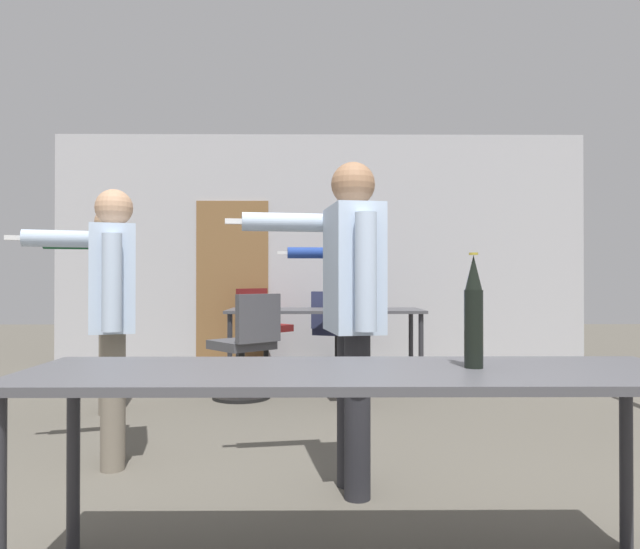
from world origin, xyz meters
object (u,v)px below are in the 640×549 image
object	(u,v)px
person_right_polo	(111,299)
office_chair_far_right	(335,334)
office_chair_far_left	(246,349)
beer_bottle	(474,313)
office_chair_mid_tucked	(262,331)
drink_cup	(269,305)
person_near_casual	(107,288)
person_far_watching	(348,294)
person_center_tall	(350,293)

from	to	relation	value
person_right_polo	office_chair_far_right	bearing A→B (deg)	-40.81
office_chair_far_left	beer_bottle	bearing A→B (deg)	-110.34
office_chair_far_right	office_chair_far_left	size ratio (longest dim) A/B	0.99
office_chair_mid_tucked	person_right_polo	bearing A→B (deg)	35.85
beer_bottle	drink_cup	distance (m)	3.98
office_chair_mid_tucked	office_chair_far_left	distance (m)	1.66
person_right_polo	office_chair_far_left	world-z (taller)	person_right_polo
person_near_casual	drink_cup	distance (m)	1.74
person_far_watching	person_near_casual	world-z (taller)	person_near_casual
person_right_polo	drink_cup	world-z (taller)	person_right_polo
person_center_tall	person_far_watching	size ratio (longest dim) A/B	1.05
drink_cup	office_chair_far_left	bearing A→B (deg)	-100.56
office_chair_mid_tucked	office_chair_far_left	xyz separation A→B (m)	(0.02, -1.66, -0.01)
person_near_casual	office_chair_mid_tucked	xyz separation A→B (m)	(1.05, 2.14, -0.54)
person_right_polo	person_center_tall	bearing A→B (deg)	-124.85
drink_cup	person_right_polo	bearing A→B (deg)	-105.43
drink_cup	person_near_casual	bearing A→B (deg)	-134.21
person_far_watching	office_chair_mid_tucked	bearing A→B (deg)	21.04
office_chair_mid_tucked	drink_cup	distance (m)	0.97
beer_bottle	office_chair_far_left	bearing A→B (deg)	110.81
person_right_polo	beer_bottle	xyz separation A→B (m)	(1.73, -1.29, -0.00)
office_chair_far_right	office_chair_far_left	bearing A→B (deg)	-100.28
person_near_casual	office_chair_far_right	distance (m)	2.78
office_chair_mid_tucked	office_chair_far_right	size ratio (longest dim) A/B	1.03
person_center_tall	person_right_polo	bearing A→B (deg)	63.48
person_center_tall	office_chair_far_right	bearing A→B (deg)	-9.98
person_far_watching	office_chair_far_left	distance (m)	1.05
office_chair_mid_tucked	drink_cup	size ratio (longest dim) A/B	10.00
person_center_tall	drink_cup	xyz separation A→B (m)	(-0.65, 2.97, -0.20)
office_chair_far_left	drink_cup	distance (m)	0.85
person_right_polo	office_chair_far_left	bearing A→B (deg)	-34.93
person_right_polo	person_far_watching	distance (m)	2.14
person_near_casual	office_chair_mid_tucked	bearing A→B (deg)	-38.50
office_chair_far_left	office_chair_mid_tucked	bearing A→B (deg)	49.51
office_chair_far_right	beer_bottle	distance (m)	4.59
person_center_tall	office_chair_far_right	world-z (taller)	person_center_tall
person_center_tall	office_chair_mid_tucked	xyz separation A→B (m)	(-0.81, 3.87, -0.54)
person_far_watching	beer_bottle	xyz separation A→B (m)	(0.28, -2.86, 0.00)
person_right_polo	person_near_casual	size ratio (longest dim) A/B	0.97
office_chair_far_right	office_chair_far_left	distance (m)	1.69
person_right_polo	drink_cup	bearing A→B (deg)	-32.92
office_chair_far_right	drink_cup	distance (m)	1.06
person_center_tall	beer_bottle	xyz separation A→B (m)	(0.38, -0.87, -0.05)
office_chair_far_right	drink_cup	bearing A→B (deg)	-115.13
person_right_polo	office_chair_far_right	distance (m)	3.58
person_near_casual	person_center_tall	bearing A→B (deg)	-145.39
person_near_casual	office_chair_far_left	bearing A→B (deg)	-78.14
office_chair_far_right	drink_cup	xyz separation A→B (m)	(-0.70, -0.71, 0.37)
person_right_polo	office_chair_mid_tucked	world-z (taller)	person_right_polo
drink_cup	person_far_watching	bearing A→B (deg)	-52.53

